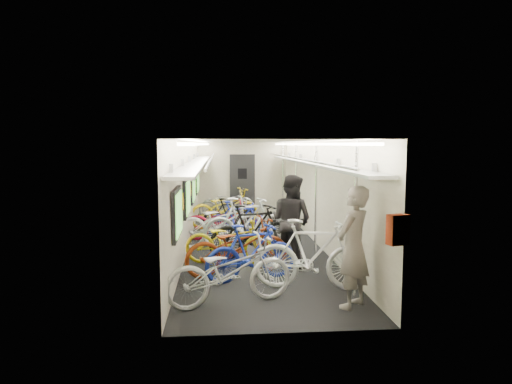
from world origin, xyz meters
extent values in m
plane|color=black|center=(0.00, 0.00, 0.00)|extent=(10.00, 10.00, 0.00)
plane|color=white|center=(0.00, 0.00, 2.40)|extent=(10.00, 10.00, 0.00)
plane|color=beige|center=(-1.50, 0.00, 1.20)|extent=(0.00, 10.00, 10.00)
plane|color=beige|center=(1.50, 0.00, 1.20)|extent=(0.00, 10.00, 10.00)
plane|color=beige|center=(0.00, 5.00, 1.20)|extent=(3.00, 0.00, 3.00)
plane|color=beige|center=(0.00, -5.00, 1.20)|extent=(3.00, 0.00, 3.00)
cube|color=black|center=(-1.46, -3.20, 1.25)|extent=(0.06, 1.10, 0.80)
cube|color=#69B850|center=(-1.42, -3.20, 1.25)|extent=(0.02, 0.96, 0.66)
cube|color=black|center=(-1.46, -1.00, 1.25)|extent=(0.06, 1.10, 0.80)
cube|color=#69B850|center=(-1.42, -1.00, 1.25)|extent=(0.02, 0.96, 0.66)
cube|color=black|center=(-1.46, 1.20, 1.25)|extent=(0.06, 1.10, 0.80)
cube|color=#69B850|center=(-1.42, 1.20, 1.25)|extent=(0.02, 0.96, 0.66)
cube|color=black|center=(-1.46, 3.40, 1.25)|extent=(0.06, 1.10, 0.80)
cube|color=#69B850|center=(-1.42, 3.40, 1.25)|extent=(0.02, 0.96, 0.66)
cube|color=yellow|center=(-1.45, -2.10, 1.30)|extent=(0.02, 0.22, 0.30)
cube|color=yellow|center=(-1.45, 0.10, 1.30)|extent=(0.02, 0.22, 0.30)
cube|color=yellow|center=(-1.45, 2.30, 1.30)|extent=(0.02, 0.22, 0.30)
cube|color=black|center=(0.00, 4.94, 1.00)|extent=(0.85, 0.08, 2.00)
cube|color=#999BA0|center=(-1.28, 0.00, 1.92)|extent=(0.40, 9.70, 0.05)
cube|color=#999BA0|center=(1.28, 0.00, 1.92)|extent=(0.40, 9.70, 0.05)
cylinder|color=silver|center=(-0.95, 0.00, 2.02)|extent=(0.04, 9.70, 0.04)
cylinder|color=silver|center=(0.95, 0.00, 2.02)|extent=(0.04, 9.70, 0.04)
cube|color=white|center=(-1.20, 0.00, 2.34)|extent=(0.18, 9.60, 0.04)
cube|color=white|center=(1.20, 0.00, 2.34)|extent=(0.18, 9.60, 0.04)
cylinder|color=silver|center=(1.25, -3.80, 1.20)|extent=(0.05, 0.05, 2.38)
cylinder|color=silver|center=(1.25, -1.00, 1.20)|extent=(0.05, 0.05, 2.38)
cylinder|color=silver|center=(1.25, 1.50, 1.20)|extent=(0.05, 0.05, 2.38)
cylinder|color=silver|center=(1.25, 4.00, 1.20)|extent=(0.05, 0.05, 2.38)
imported|color=silver|center=(-0.64, -3.94, 0.50)|extent=(2.03, 1.21, 1.01)
imported|color=#1B2FA7|center=(-0.24, -2.79, 0.50)|extent=(1.72, 0.96, 1.00)
imported|color=maroon|center=(-0.46, -2.40, 0.51)|extent=(2.06, 1.25, 1.02)
imported|color=black|center=(-0.11, -1.24, 0.57)|extent=(1.95, 1.19, 1.13)
imported|color=gold|center=(-0.60, -1.68, 0.47)|extent=(1.87, 1.02, 0.93)
imported|color=silver|center=(-0.21, -0.35, 0.59)|extent=(2.02, 1.07, 1.17)
imported|color=silver|center=(-0.75, -0.03, 0.56)|extent=(2.24, 1.36, 1.11)
imported|color=#1C2AAA|center=(-0.32, 0.63, 0.48)|extent=(1.65, 0.74, 0.96)
imported|color=maroon|center=(-0.73, 0.70, 0.48)|extent=(1.88, 0.81, 0.96)
imported|color=black|center=(-0.47, 1.58, 0.46)|extent=(1.58, 0.60, 0.93)
imported|color=gold|center=(-0.63, 2.36, 0.54)|extent=(2.19, 1.41, 1.09)
imported|color=white|center=(0.71, -3.34, 0.57)|extent=(1.97, 0.85, 1.15)
imported|color=#5C5C60|center=(-0.59, 3.84, 0.44)|extent=(1.69, 0.63, 0.88)
imported|color=slate|center=(-0.51, 4.40, 0.46)|extent=(1.84, 0.98, 0.92)
imported|color=gray|center=(1.12, -4.16, 0.88)|extent=(0.75, 0.75, 1.76)
imported|color=black|center=(0.59, -1.84, 0.88)|extent=(1.08, 1.07, 1.76)
cube|color=#B63112|center=(1.43, -4.98, 1.28)|extent=(0.29, 0.20, 0.38)
camera|label=1|loc=(-0.79, -10.41, 2.34)|focal=32.00mm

